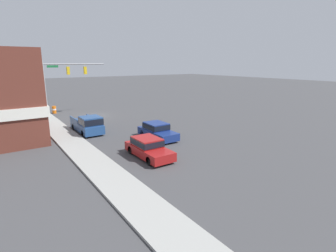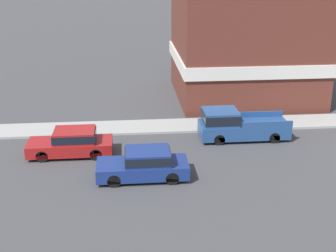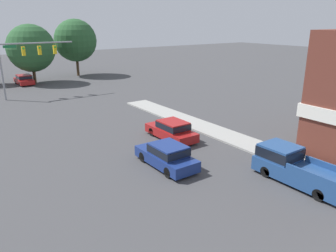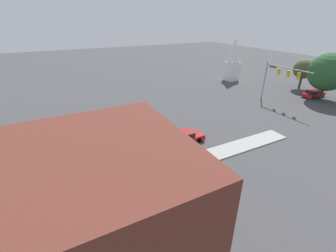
% 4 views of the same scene
% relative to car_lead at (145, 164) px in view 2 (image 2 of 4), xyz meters
% --- Properties ---
extents(car_lead, '(1.89, 4.57, 1.51)m').
position_rel_car_lead_xyz_m(car_lead, '(0.00, 0.00, 0.00)').
color(car_lead, black).
rests_on(car_lead, ground).
extents(car_oncoming, '(1.86, 4.67, 1.49)m').
position_rel_car_lead_xyz_m(car_oncoming, '(3.24, 3.90, -0.01)').
color(car_oncoming, black).
rests_on(car_oncoming, ground).
extents(pickup_truck_parked, '(1.97, 5.37, 1.86)m').
position_rel_car_lead_xyz_m(pickup_truck_parked, '(4.77, -5.73, 0.13)').
color(pickup_truck_parked, black).
rests_on(pickup_truck_parked, ground).
extents(corner_brick_building, '(10.29, 10.59, 8.27)m').
position_rel_car_lead_xyz_m(corner_brick_building, '(13.85, -8.37, 3.24)').
color(corner_brick_building, brown).
rests_on(corner_brick_building, ground).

